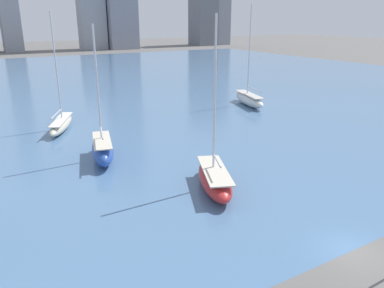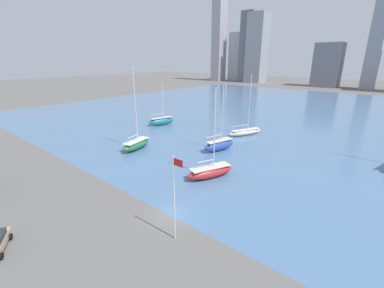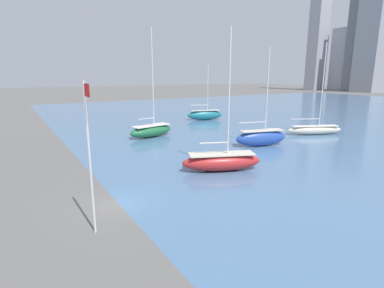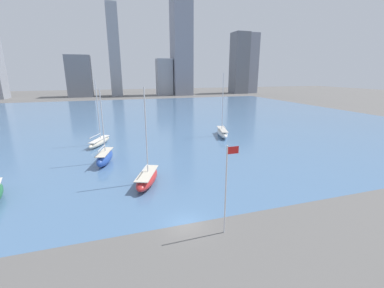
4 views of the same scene
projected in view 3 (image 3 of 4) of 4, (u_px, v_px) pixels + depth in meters
The scene contains 7 objects.
ground_plane at pixel (119, 204), 22.31m from camera, with size 500.00×500.00×0.00m, color #605E5B.
flag_pole at pixel (90, 153), 17.13m from camera, with size 1.24×0.14×9.10m.
sailboat_teal at pixel (205, 115), 64.21m from camera, with size 4.27×7.98×11.67m.
sailboat_cream at pixel (315, 129), 48.29m from camera, with size 5.38×9.00×14.23m.
sailboat_blue at pixel (261, 137), 40.48m from camera, with size 3.85×7.66×12.97m.
sailboat_green at pixel (151, 130), 46.47m from camera, with size 4.01×7.90×16.24m.
sailboat_red at pixel (222, 161), 29.97m from camera, with size 5.22×8.26×13.77m.
Camera 3 is at (20.51, -6.27, 9.37)m, focal length 28.00 mm.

